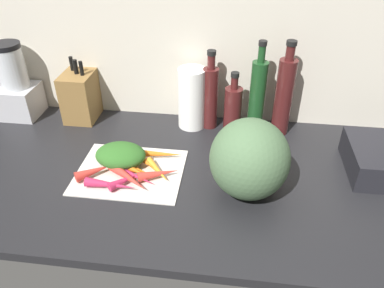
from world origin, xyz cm
name	(u,v)px	position (x,y,z in cm)	size (l,w,h in cm)	color
ground_plane	(177,174)	(0.00, 0.00, -1.50)	(170.00, 80.00, 3.00)	black
wall_back	(191,44)	(0.00, 38.50, 30.00)	(170.00, 3.00, 60.00)	beige
cutting_board	(130,171)	(-15.03, -3.08, 0.40)	(34.71, 28.24, 0.80)	beige
carrot_0	(159,174)	(-4.83, -5.69, 2.40)	(3.20, 3.20, 13.28)	red
carrot_1	(157,154)	(-7.47, 5.08, 2.32)	(3.03, 3.03, 17.94)	orange
carrot_2	(158,170)	(-5.48, -3.71, 2.15)	(2.71, 2.71, 12.94)	orange
carrot_3	(110,185)	(-18.43, -12.87, 2.34)	(3.07, 3.07, 16.18)	#B2264C
carrot_4	(135,168)	(-13.34, -3.01, 1.88)	(2.16, 2.16, 11.78)	orange
carrot_5	(94,171)	(-25.68, -7.17, 2.51)	(3.41, 3.41, 12.12)	red
carrot_6	(128,177)	(-13.95, -8.84, 2.55)	(3.50, 3.50, 17.34)	red
carrot_7	(124,180)	(-14.90, -10.23, 2.27)	(2.94, 2.94, 10.49)	#B2264C
carrot_8	(132,169)	(-13.82, -4.48, 2.52)	(3.44, 3.44, 11.74)	orange
carrot_9	(144,160)	(-11.07, 0.56, 2.52)	(3.45, 3.45, 13.17)	orange
carrot_10	(136,176)	(-12.01, -7.14, 1.91)	(2.22, 2.22, 15.81)	#B2264C
carrot_11	(116,167)	(-19.58, -3.85, 2.40)	(3.20, 3.20, 10.25)	orange
carrot_greens_pile	(121,155)	(-18.78, 0.23, 4.37)	(16.87, 12.98, 7.14)	#2D6023
winter_squash	(249,159)	(23.17, -7.72, 12.34)	(23.58, 23.57, 24.68)	#4C6B47
knife_block	(81,95)	(-43.39, 30.85, 9.70)	(11.70, 16.78, 24.65)	brown
blender_appliance	(16,86)	(-69.12, 28.90, 13.02)	(14.64, 14.64, 30.31)	#B2B2B7
paper_towel_roll	(192,98)	(1.34, 29.50, 11.83)	(10.55, 10.55, 23.66)	white
bottle_0	(210,96)	(8.28, 29.98, 13.04)	(5.92, 5.92, 30.81)	#471919
bottle_1	(233,109)	(17.08, 26.92, 9.72)	(6.62, 6.62, 24.31)	#471919
bottle_2	(257,97)	(25.58, 27.36, 15.13)	(5.86, 5.86, 35.95)	#19421E
bottle_3	(284,95)	(35.19, 28.90, 15.57)	(6.55, 6.55, 35.91)	#471919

